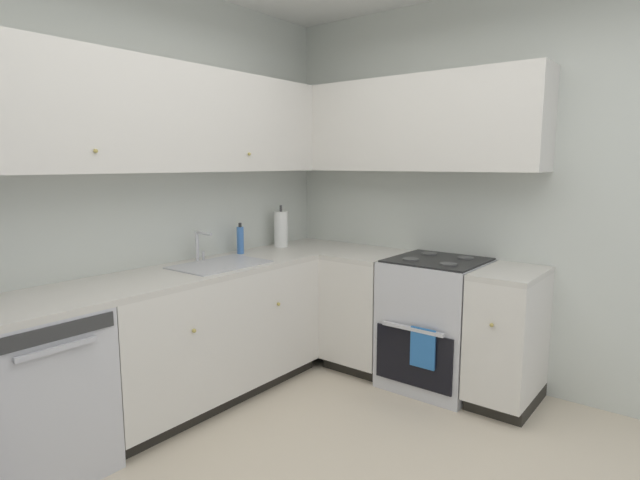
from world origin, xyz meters
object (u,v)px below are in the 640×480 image
object	(u,v)px
dishwasher	(32,393)
paper_towel_roll	(281,229)
oven_range	(436,322)
soap_bottle	(240,240)

from	to	relation	value
dishwasher	paper_towel_roll	size ratio (longest dim) A/B	2.48
paper_towel_roll	oven_range	bearing A→B (deg)	-80.30
dishwasher	oven_range	xyz separation A→B (m)	(2.21, -1.09, 0.02)
dishwasher	oven_range	world-z (taller)	oven_range
oven_range	soap_bottle	world-z (taller)	soap_bottle
dishwasher	oven_range	size ratio (longest dim) A/B	0.82
dishwasher	paper_towel_roll	world-z (taller)	paper_towel_roll
oven_range	paper_towel_roll	xyz separation A→B (m)	(-0.21, 1.25, 0.57)
dishwasher	oven_range	distance (m)	2.47
oven_range	soap_bottle	bearing A→B (deg)	116.60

